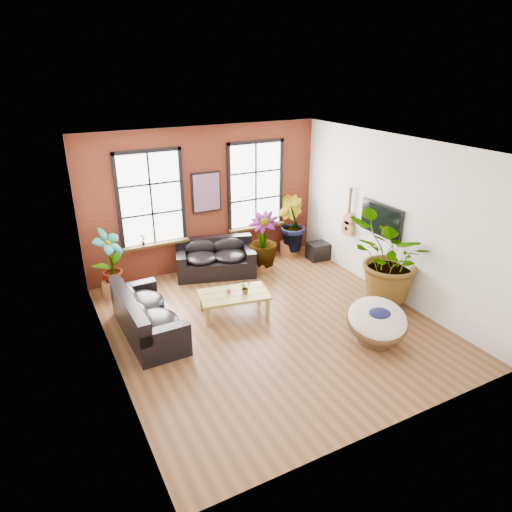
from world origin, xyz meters
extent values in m
cube|color=brown|center=(0.00, 0.00, -0.01)|extent=(6.00, 6.50, 0.02)
cube|color=white|center=(0.00, 0.00, 3.51)|extent=(6.00, 6.50, 0.02)
cube|color=#571F14|center=(0.00, 3.26, 1.75)|extent=(6.00, 0.02, 3.50)
cube|color=silver|center=(0.00, -3.26, 1.75)|extent=(6.00, 0.02, 3.50)
cube|color=silver|center=(-3.01, 0.00, 1.75)|extent=(0.02, 6.50, 3.50)
cube|color=silver|center=(3.01, 0.00, 1.75)|extent=(0.02, 6.50, 3.50)
cube|color=white|center=(-1.35, 3.20, 1.95)|extent=(1.40, 0.02, 2.10)
cube|color=#38260F|center=(-1.35, 3.13, 0.87)|extent=(1.60, 0.22, 0.06)
cube|color=white|center=(1.35, 3.20, 1.95)|extent=(1.40, 0.02, 2.10)
cube|color=#38260F|center=(1.35, 3.13, 0.87)|extent=(1.60, 0.22, 0.06)
cube|color=black|center=(-0.04, 2.65, 0.21)|extent=(2.07, 1.42, 0.43)
cube|color=black|center=(0.06, 2.98, 0.65)|extent=(1.87, 0.76, 0.44)
cube|color=black|center=(-0.84, 2.89, 0.54)|extent=(0.48, 0.94, 0.22)
cube|color=black|center=(0.75, 2.41, 0.54)|extent=(0.48, 0.94, 0.22)
ellipsoid|color=black|center=(-0.40, 2.71, 0.49)|extent=(0.98, 0.96, 0.24)
ellipsoid|color=black|center=(-0.33, 2.96, 0.65)|extent=(0.83, 0.46, 0.42)
ellipsoid|color=black|center=(0.28, 2.50, 0.49)|extent=(0.98, 0.96, 0.24)
ellipsoid|color=black|center=(0.36, 2.75, 0.65)|extent=(0.83, 0.46, 0.42)
cube|color=black|center=(-2.22, 0.77, 0.21)|extent=(0.96, 2.19, 0.42)
cube|color=black|center=(-2.57, 0.76, 0.64)|extent=(0.27, 2.17, 0.43)
cube|color=black|center=(-2.20, -0.21, 0.53)|extent=(0.91, 0.24, 0.22)
cube|color=black|center=(-2.25, 1.74, 0.53)|extent=(0.91, 0.24, 0.22)
ellipsoid|color=black|center=(-2.16, 0.34, 0.48)|extent=(0.78, 0.97, 0.24)
ellipsoid|color=black|center=(-2.43, 0.33, 0.64)|extent=(0.26, 0.95, 0.42)
ellipsoid|color=black|center=(-2.18, 1.20, 0.48)|extent=(0.78, 0.97, 0.24)
ellipsoid|color=black|center=(-2.45, 1.19, 0.64)|extent=(0.26, 0.95, 0.42)
cube|color=olive|center=(-0.45, 0.73, 0.42)|extent=(1.54, 1.05, 0.06)
cube|color=#38260F|center=(-0.47, 0.59, 0.45)|extent=(1.39, 0.27, 0.00)
cube|color=#38260F|center=(-0.42, 0.86, 0.45)|extent=(1.39, 0.27, 0.00)
cube|color=olive|center=(-1.12, 0.52, 0.20)|extent=(0.08, 0.08, 0.39)
cube|color=olive|center=(0.11, 0.29, 0.20)|extent=(0.08, 0.08, 0.39)
cube|color=olive|center=(-1.00, 1.16, 0.20)|extent=(0.08, 0.08, 0.39)
cube|color=olive|center=(0.23, 0.93, 0.20)|extent=(0.08, 0.08, 0.39)
cylinder|color=#CD333F|center=(-0.53, 0.79, 0.50)|extent=(0.09, 0.09, 0.09)
cylinder|color=#50371C|center=(1.44, -1.47, 0.13)|extent=(0.86, 0.86, 0.26)
torus|color=#50371C|center=(1.44, -1.47, 0.43)|extent=(1.48, 1.48, 0.51)
ellipsoid|color=#EDE4CD|center=(1.44, -1.47, 0.50)|extent=(1.45, 1.48, 0.69)
ellipsoid|color=#151943|center=(1.42, -1.51, 0.63)|extent=(0.53, 0.49, 0.19)
cube|color=black|center=(0.00, 3.19, 1.95)|extent=(0.74, 0.04, 0.98)
cube|color=#0C7F8C|center=(0.00, 3.16, 1.95)|extent=(0.66, 0.02, 0.90)
cube|color=black|center=(2.95, 0.30, 1.65)|extent=(0.06, 1.25, 0.72)
cube|color=black|center=(2.92, 0.30, 1.65)|extent=(0.01, 1.15, 0.62)
cylinder|color=#B27F4C|center=(2.90, 1.35, 1.13)|extent=(0.09, 0.38, 0.38)
cylinder|color=#B27F4C|center=(2.90, 1.35, 1.38)|extent=(0.09, 0.30, 0.30)
cylinder|color=black|center=(2.90, 1.35, 1.13)|extent=(0.09, 0.11, 0.11)
cube|color=#38260F|center=(2.90, 1.35, 1.75)|extent=(0.04, 0.05, 0.55)
cube|color=#38260F|center=(2.90, 1.35, 2.07)|extent=(0.06, 0.06, 0.14)
cube|color=black|center=(2.74, 2.29, 0.22)|extent=(0.56, 0.48, 0.45)
cylinder|color=brown|center=(-2.51, 2.69, 0.17)|extent=(0.50, 0.50, 0.35)
cylinder|color=brown|center=(2.21, 2.89, 0.18)|extent=(0.62, 0.62, 0.36)
cylinder|color=brown|center=(2.48, -0.50, 0.20)|extent=(0.57, 0.57, 0.41)
cylinder|color=brown|center=(1.10, 2.36, 0.19)|extent=(0.53, 0.53, 0.37)
imported|color=#1A5817|center=(-2.49, 2.72, 0.86)|extent=(0.90, 0.85, 1.41)
imported|color=#1A5817|center=(2.24, 2.90, 0.88)|extent=(0.87, 0.97, 1.47)
imported|color=#1A5817|center=(2.51, -0.54, 1.10)|extent=(2.05, 1.90, 1.88)
imported|color=#1A5817|center=(1.12, 2.37, 0.81)|extent=(1.06, 1.06, 1.34)
imported|color=#1A5817|center=(-0.23, 0.64, 0.58)|extent=(0.27, 0.25, 0.25)
imported|color=#1A5817|center=(-1.65, 3.13, 1.04)|extent=(0.17, 0.17, 0.27)
imported|color=#1A5817|center=(1.70, 3.13, 1.04)|extent=(0.19, 0.19, 0.27)
camera|label=1|loc=(-3.90, -6.86, 4.82)|focal=32.00mm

